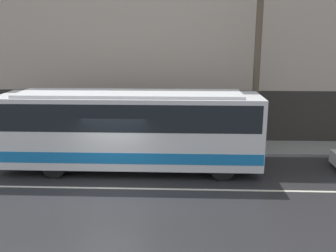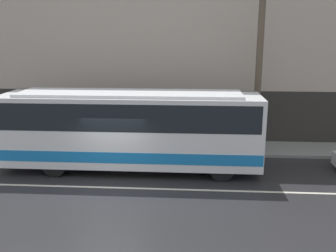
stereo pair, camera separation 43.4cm
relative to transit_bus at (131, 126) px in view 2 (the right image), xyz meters
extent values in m
plane|color=#262628|center=(-0.49, -2.07, -1.89)|extent=(60.00, 60.00, 0.00)
cube|color=gray|center=(-0.49, 3.12, -1.82)|extent=(60.00, 2.38, 0.14)
cube|color=#B7A899|center=(-0.49, 4.45, 3.70)|extent=(60.00, 0.30, 11.17)
cube|color=#2D2B28|center=(-0.49, 4.29, -0.49)|extent=(60.00, 0.06, 2.79)
cube|color=beige|center=(-0.49, -2.07, -1.88)|extent=(54.00, 0.14, 0.01)
cube|color=white|center=(-0.01, 0.00, -0.10)|extent=(10.76, 2.46, 2.88)
cube|color=#1972BF|center=(-0.01, 0.00, -0.99)|extent=(10.70, 2.48, 0.45)
cube|color=black|center=(-0.01, 0.00, 0.61)|extent=(10.43, 2.48, 1.09)
cube|color=orange|center=(5.32, 0.00, 1.15)|extent=(0.12, 1.85, 0.28)
cube|color=white|center=(-0.01, 0.00, 1.40)|extent=(9.14, 2.09, 0.12)
cylinder|color=black|center=(3.77, -1.07, -1.40)|extent=(0.97, 0.28, 0.97)
cylinder|color=black|center=(3.77, 1.07, -1.40)|extent=(0.97, 0.28, 0.97)
cylinder|color=black|center=(-2.98, -1.07, -1.40)|extent=(0.97, 0.28, 0.97)
cylinder|color=black|center=(-2.98, 1.07, -1.40)|extent=(0.97, 0.28, 0.97)
cylinder|color=brown|center=(5.62, 2.68, 1.95)|extent=(0.31, 0.31, 7.40)
camera|label=1|loc=(2.17, -15.11, 3.78)|focal=40.00mm
camera|label=2|loc=(2.60, -15.08, 3.78)|focal=40.00mm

